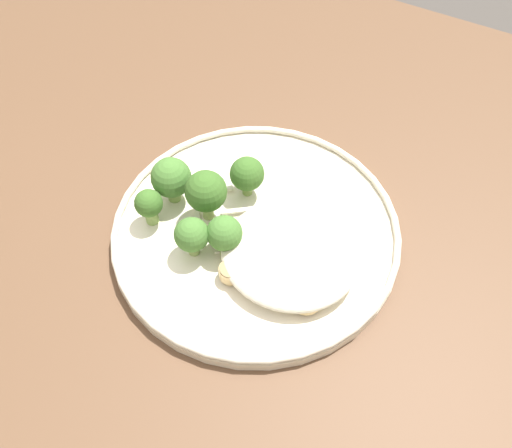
{
  "coord_description": "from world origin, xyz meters",
  "views": [
    {
      "loc": [
        0.18,
        -0.27,
        1.21
      ],
      "look_at": [
        0.02,
        0.03,
        0.76
      ],
      "focal_mm": 39.84,
      "sensor_mm": 36.0,
      "label": 1
    }
  ],
  "objects_px": {
    "seared_scallop_half_hidden": "(319,262)",
    "seared_scallop_right_edge": "(279,261)",
    "seared_scallop_center_golden": "(269,243)",
    "broccoli_floret_front_edge": "(224,234)",
    "seared_scallop_rear_pale": "(306,297)",
    "seared_scallop_tiny_bay": "(240,244)",
    "broccoli_floret_tall_stalk": "(149,205)",
    "broccoli_floret_near_rim": "(206,192)",
    "seared_scallop_front_small": "(231,272)",
    "broccoli_floret_split_head": "(192,235)",
    "broccoli_floret_left_leaning": "(171,178)",
    "broccoli_floret_right_tilted": "(247,174)",
    "dinner_plate": "(256,231)"
  },
  "relations": [
    {
      "from": "seared_scallop_tiny_bay",
      "to": "broccoli_floret_tall_stalk",
      "type": "xyz_separation_m",
      "value": [
        -0.1,
        -0.01,
        0.01
      ]
    },
    {
      "from": "dinner_plate",
      "to": "broccoli_floret_split_head",
      "type": "distance_m",
      "value": 0.07
    },
    {
      "from": "broccoli_floret_tall_stalk",
      "to": "seared_scallop_half_hidden",
      "type": "bearing_deg",
      "value": 9.72
    },
    {
      "from": "seared_scallop_center_golden",
      "to": "seared_scallop_front_small",
      "type": "distance_m",
      "value": 0.05
    },
    {
      "from": "seared_scallop_half_hidden",
      "to": "broccoli_floret_split_head",
      "type": "bearing_deg",
      "value": -160.08
    },
    {
      "from": "seared_scallop_front_small",
      "to": "broccoli_floret_split_head",
      "type": "bearing_deg",
      "value": 170.98
    },
    {
      "from": "broccoli_floret_right_tilted",
      "to": "seared_scallop_center_golden",
      "type": "bearing_deg",
      "value": -44.19
    },
    {
      "from": "seared_scallop_tiny_bay",
      "to": "seared_scallop_rear_pale",
      "type": "xyz_separation_m",
      "value": [
        0.08,
        -0.02,
        -0.0
      ]
    },
    {
      "from": "seared_scallop_center_golden",
      "to": "seared_scallop_half_hidden",
      "type": "distance_m",
      "value": 0.05
    },
    {
      "from": "seared_scallop_center_golden",
      "to": "seared_scallop_tiny_bay",
      "type": "relative_size",
      "value": 0.79
    },
    {
      "from": "seared_scallop_front_small",
      "to": "dinner_plate",
      "type": "bearing_deg",
      "value": 96.08
    },
    {
      "from": "seared_scallop_right_edge",
      "to": "broccoli_floret_tall_stalk",
      "type": "relative_size",
      "value": 0.75
    },
    {
      "from": "seared_scallop_right_edge",
      "to": "broccoli_floret_right_tilted",
      "type": "relative_size",
      "value": 0.68
    },
    {
      "from": "broccoli_floret_front_edge",
      "to": "broccoli_floret_split_head",
      "type": "relative_size",
      "value": 0.99
    },
    {
      "from": "dinner_plate",
      "to": "seared_scallop_rear_pale",
      "type": "xyz_separation_m",
      "value": [
        0.08,
        -0.05,
        0.01
      ]
    },
    {
      "from": "seared_scallop_front_small",
      "to": "broccoli_floret_tall_stalk",
      "type": "height_order",
      "value": "broccoli_floret_tall_stalk"
    },
    {
      "from": "broccoli_floret_split_head",
      "to": "broccoli_floret_near_rim",
      "type": "bearing_deg",
      "value": 104.17
    },
    {
      "from": "broccoli_floret_left_leaning",
      "to": "seared_scallop_right_edge",
      "type": "bearing_deg",
      "value": -9.66
    },
    {
      "from": "seared_scallop_tiny_bay",
      "to": "broccoli_floret_right_tilted",
      "type": "distance_m",
      "value": 0.08
    },
    {
      "from": "seared_scallop_tiny_bay",
      "to": "broccoli_floret_left_leaning",
      "type": "xyz_separation_m",
      "value": [
        -0.09,
        0.02,
        0.02
      ]
    },
    {
      "from": "dinner_plate",
      "to": "broccoli_floret_front_edge",
      "type": "relative_size",
      "value": 6.35
    },
    {
      "from": "seared_scallop_center_golden",
      "to": "seared_scallop_rear_pale",
      "type": "xyz_separation_m",
      "value": [
        0.06,
        -0.04,
        -0.0
      ]
    },
    {
      "from": "seared_scallop_center_golden",
      "to": "broccoli_floret_front_edge",
      "type": "relative_size",
      "value": 0.62
    },
    {
      "from": "dinner_plate",
      "to": "seared_scallop_rear_pale",
      "type": "height_order",
      "value": "seared_scallop_rear_pale"
    },
    {
      "from": "broccoli_floret_right_tilted",
      "to": "seared_scallop_rear_pale",
      "type": "bearing_deg",
      "value": -38.6
    },
    {
      "from": "seared_scallop_rear_pale",
      "to": "broccoli_floret_split_head",
      "type": "relative_size",
      "value": 0.67
    },
    {
      "from": "seared_scallop_rear_pale",
      "to": "seared_scallop_front_small",
      "type": "bearing_deg",
      "value": -172.59
    },
    {
      "from": "seared_scallop_rear_pale",
      "to": "broccoli_floret_front_edge",
      "type": "relative_size",
      "value": 0.68
    },
    {
      "from": "broccoli_floret_near_rim",
      "to": "broccoli_floret_split_head",
      "type": "xyz_separation_m",
      "value": [
        0.01,
        -0.04,
        -0.01
      ]
    },
    {
      "from": "broccoli_floret_front_edge",
      "to": "broccoli_floret_near_rim",
      "type": "xyz_separation_m",
      "value": [
        -0.04,
        0.03,
        0.01
      ]
    },
    {
      "from": "broccoli_floret_left_leaning",
      "to": "broccoli_floret_split_head",
      "type": "bearing_deg",
      "value": -40.91
    },
    {
      "from": "broccoli_floret_right_tilted",
      "to": "broccoli_floret_left_leaning",
      "type": "xyz_separation_m",
      "value": [
        -0.06,
        -0.04,
        0.0
      ]
    },
    {
      "from": "seared_scallop_half_hidden",
      "to": "seared_scallop_right_edge",
      "type": "height_order",
      "value": "seared_scallop_half_hidden"
    },
    {
      "from": "seared_scallop_half_hidden",
      "to": "broccoli_floret_near_rim",
      "type": "relative_size",
      "value": 0.4
    },
    {
      "from": "broccoli_floret_front_edge",
      "to": "broccoli_floret_near_rim",
      "type": "distance_m",
      "value": 0.05
    },
    {
      "from": "broccoli_floret_tall_stalk",
      "to": "broccoli_floret_split_head",
      "type": "height_order",
      "value": "broccoli_floret_split_head"
    },
    {
      "from": "dinner_plate",
      "to": "broccoli_floret_tall_stalk",
      "type": "height_order",
      "value": "broccoli_floret_tall_stalk"
    },
    {
      "from": "seared_scallop_rear_pale",
      "to": "seared_scallop_tiny_bay",
      "type": "bearing_deg",
      "value": 165.21
    },
    {
      "from": "seared_scallop_rear_pale",
      "to": "broccoli_floret_split_head",
      "type": "xyz_separation_m",
      "value": [
        -0.12,
        -0.0,
        0.02
      ]
    },
    {
      "from": "seared_scallop_rear_pale",
      "to": "broccoli_floret_tall_stalk",
      "type": "relative_size",
      "value": 0.72
    },
    {
      "from": "dinner_plate",
      "to": "seared_scallop_front_small",
      "type": "xyz_separation_m",
      "value": [
        0.01,
        -0.06,
        0.01
      ]
    },
    {
      "from": "seared_scallop_front_small",
      "to": "broccoli_floret_front_edge",
      "type": "bearing_deg",
      "value": 130.43
    },
    {
      "from": "broccoli_floret_near_rim",
      "to": "seared_scallop_half_hidden",
      "type": "bearing_deg",
      "value": -1.51
    },
    {
      "from": "dinner_plate",
      "to": "seared_scallop_rear_pale",
      "type": "distance_m",
      "value": 0.1
    },
    {
      "from": "seared_scallop_half_hidden",
      "to": "broccoli_floret_front_edge",
      "type": "relative_size",
      "value": 0.53
    },
    {
      "from": "seared_scallop_right_edge",
      "to": "broccoli_floret_front_edge",
      "type": "xyz_separation_m",
      "value": [
        -0.05,
        -0.01,
        0.02
      ]
    },
    {
      "from": "seared_scallop_center_golden",
      "to": "seared_scallop_rear_pale",
      "type": "height_order",
      "value": "seared_scallop_center_golden"
    },
    {
      "from": "seared_scallop_center_golden",
      "to": "broccoli_floret_right_tilted",
      "type": "xyz_separation_m",
      "value": [
        -0.05,
        0.05,
        0.02
      ]
    },
    {
      "from": "seared_scallop_front_small",
      "to": "seared_scallop_right_edge",
      "type": "bearing_deg",
      "value": 43.47
    },
    {
      "from": "seared_scallop_rear_pale",
      "to": "broccoli_floret_left_leaning",
      "type": "height_order",
      "value": "broccoli_floret_left_leaning"
    }
  ]
}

